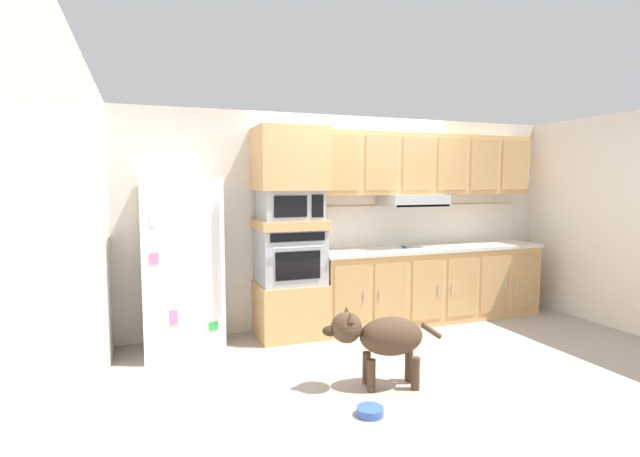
{
  "coord_description": "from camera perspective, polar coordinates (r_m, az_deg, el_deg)",
  "views": [
    {
      "loc": [
        -2.42,
        -4.31,
        1.7
      ],
      "look_at": [
        -0.81,
        0.05,
        1.26
      ],
      "focal_mm": 27.11,
      "sensor_mm": 36.0,
      "label": 1
    }
  ],
  "objects": [
    {
      "name": "appliance_mid_shelf",
      "position": [
        5.3,
        -3.59,
        0.5
      ],
      "size": [
        0.74,
        0.62,
        0.1
      ],
      "primitive_type": "cube",
      "color": "tan",
      "rests_on": "built_in_oven"
    },
    {
      "name": "screwdriver",
      "position": [
        5.92,
        10.02,
        -2.14
      ],
      "size": [
        0.13,
        0.12,
        0.03
      ],
      "color": "blue",
      "rests_on": "countertop_slab"
    },
    {
      "name": "microwave",
      "position": [
        5.28,
        -3.59,
        2.77
      ],
      "size": [
        0.64,
        0.54,
        0.32
      ],
      "color": "#A8AAAF",
      "rests_on": "appliance_mid_shelf"
    },
    {
      "name": "dog_food_bowl",
      "position": [
        3.81,
        5.93,
        -20.64
      ],
      "size": [
        0.2,
        0.2,
        0.06
      ],
      "color": "#3359A5",
      "rests_on": "ground"
    },
    {
      "name": "dog",
      "position": [
        4.14,
        7.16,
        -12.52
      ],
      "size": [
        1.0,
        0.43,
        0.67
      ],
      "rotation": [
        0.0,
        0.0,
        2.91
      ],
      "color": "#473323",
      "rests_on": "ground"
    },
    {
      "name": "side_panel_left",
      "position": [
        4.35,
        -25.19,
        -1.09
      ],
      "size": [
        0.12,
        7.1,
        2.5
      ],
      "primitive_type": "cube",
      "color": "beige",
      "rests_on": "ground"
    },
    {
      "name": "oven_base_cabinet",
      "position": [
        5.46,
        -3.53,
        -9.48
      ],
      "size": [
        0.74,
        0.62,
        0.6
      ],
      "primitive_type": "cube",
      "color": "tan",
      "rests_on": "ground"
    },
    {
      "name": "backsplash_panel",
      "position": [
        6.32,
        11.64,
        0.47
      ],
      "size": [
        2.94,
        0.02,
        0.5
      ],
      "primitive_type": "cube",
      "color": "silver",
      "rests_on": "countertop_slab"
    },
    {
      "name": "ground_plane",
      "position": [
        5.23,
        8.8,
        -13.67
      ],
      "size": [
        9.6,
        9.6,
        0.0
      ],
      "primitive_type": "plane",
      "color": "#9E9389"
    },
    {
      "name": "lower_cabinet_run",
      "position": [
        6.18,
        12.95,
        -6.51
      ],
      "size": [
        2.9,
        0.63,
        0.88
      ],
      "color": "tan",
      "rests_on": "ground"
    },
    {
      "name": "refrigerator",
      "position": [
        5.07,
        -16.04,
        -4.15
      ],
      "size": [
        0.76,
        0.73,
        1.76
      ],
      "color": "white",
      "rests_on": "ground"
    },
    {
      "name": "countertop_slab",
      "position": [
        6.11,
        13.02,
        -2.28
      ],
      "size": [
        2.94,
        0.64,
        0.04
      ],
      "primitive_type": "cube",
      "color": "beige",
      "rests_on": "lower_cabinet_run"
    },
    {
      "name": "built_in_oven",
      "position": [
        5.34,
        -3.56,
        -3.25
      ],
      "size": [
        0.7,
        0.62,
        0.6
      ],
      "color": "#A8AAAF",
      "rests_on": "oven_base_cabinet"
    },
    {
      "name": "upper_cabinet_with_hood",
      "position": [
        6.15,
        12.47,
        7.14
      ],
      "size": [
        2.9,
        0.48,
        0.88
      ],
      "color": "tan",
      "rests_on": "backsplash_panel"
    },
    {
      "name": "back_kitchen_wall",
      "position": [
        5.95,
        3.77,
        1.04
      ],
      "size": [
        6.2,
        0.12,
        2.5
      ],
      "primitive_type": "cube",
      "color": "beige",
      "rests_on": "ground"
    },
    {
      "name": "appliance_upper_cabinet",
      "position": [
        5.28,
        -3.63,
        8.19
      ],
      "size": [
        0.74,
        0.62,
        0.68
      ],
      "primitive_type": "cube",
      "color": "tan",
      "rests_on": "microwave"
    },
    {
      "name": "side_panel_right",
      "position": [
        6.78,
        30.11,
        0.85
      ],
      "size": [
        0.12,
        7.1,
        2.5
      ],
      "primitive_type": "cube",
      "color": "silver",
      "rests_on": "ground"
    }
  ]
}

